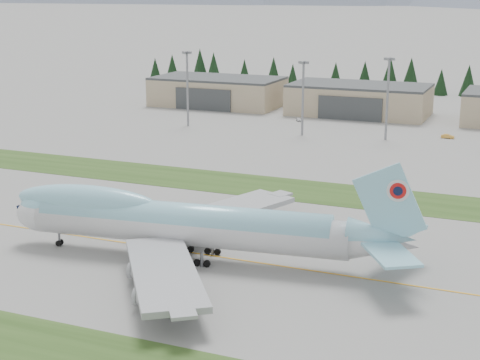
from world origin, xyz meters
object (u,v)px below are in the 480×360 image
at_px(hangar_center, 359,99).
at_px(service_vehicle_b, 448,138).
at_px(hangar_left, 218,91).
at_px(boeing_747_freighter, 184,223).
at_px(service_vehicle_a, 298,121).

distance_m(hangar_center, service_vehicle_b, 47.74).
relative_size(hangar_left, service_vehicle_b, 12.41).
xyz_separation_m(hangar_center, service_vehicle_b, (34.91, -32.11, -5.39)).
distance_m(boeing_747_freighter, service_vehicle_b, 123.68).
relative_size(hangar_center, service_vehicle_b, 12.41).
bearing_deg(service_vehicle_b, boeing_747_freighter, 168.90).
distance_m(hangar_left, service_vehicle_b, 95.62).
bearing_deg(hangar_center, hangar_left, 180.00).
bearing_deg(service_vehicle_b, hangar_left, 71.95).
xyz_separation_m(boeing_747_freighter, service_vehicle_b, (27.16, 120.50, -6.11)).
distance_m(hangar_center, service_vehicle_a, 26.81).
bearing_deg(hangar_left, service_vehicle_a, -28.22).
xyz_separation_m(hangar_left, service_vehicle_a, (39.49, -21.19, -5.39)).
height_order(boeing_747_freighter, hangar_center, boeing_747_freighter).
xyz_separation_m(hangar_center, service_vehicle_a, (-15.51, -21.19, -5.39)).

